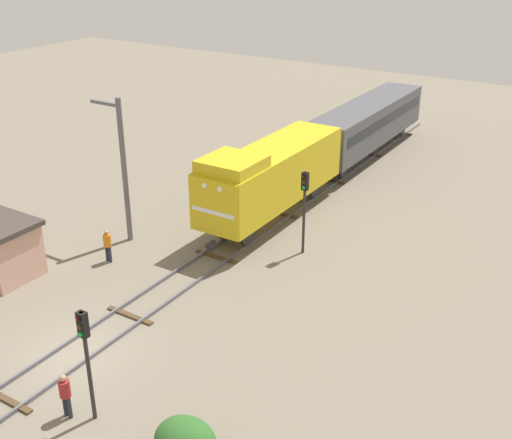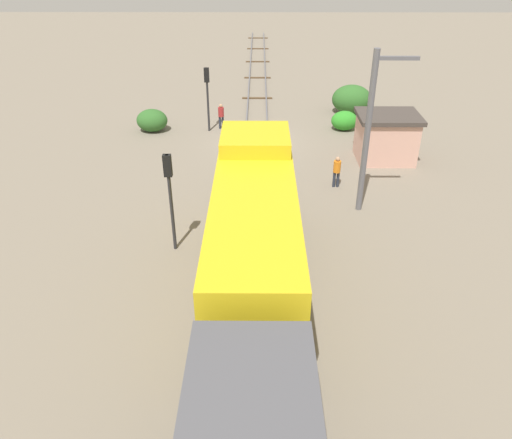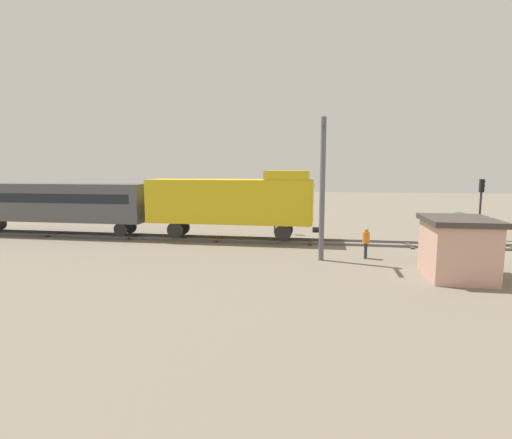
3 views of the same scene
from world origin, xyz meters
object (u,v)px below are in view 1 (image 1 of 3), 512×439
Objects in this scene: locomotive at (270,174)px; passenger_car_leading at (368,121)px; traffic_signal_mid at (304,198)px; worker_by_signal at (107,243)px; catenary_mast at (123,167)px; traffic_signal_near at (85,346)px; worker_near_track at (65,393)px.

passenger_car_leading is (0.00, 13.34, -0.25)m from locomotive.
passenger_car_leading is 3.25× the size of traffic_signal_mid.
worker_by_signal is at bearing -100.95° from passenger_car_leading.
catenary_mast is at bearing -157.54° from traffic_signal_mid.
worker_by_signal is at bearing 131.47° from traffic_signal_near.
worker_by_signal is (-7.40, 8.37, -1.90)m from traffic_signal_near.
worker_by_signal is at bearing 162.91° from worker_near_track.
passenger_car_leading is 22.15m from worker_by_signal.
traffic_signal_near is 2.45× the size of worker_near_track.
worker_by_signal is at bearing -116.67° from locomotive.
traffic_signal_near is 11.34m from worker_by_signal.
traffic_signal_near is at bearing 63.38° from worker_near_track.
traffic_signal_mid reaches higher than worker_by_signal.
traffic_signal_near is 2.10m from worker_near_track.
catenary_mast is at bearing -130.40° from locomotive.
locomotive reaches higher than passenger_car_leading.
traffic_signal_mid is 9.22m from catenary_mast.
worker_by_signal is (-4.20, -21.70, -1.53)m from passenger_car_leading.
traffic_signal_mid is at bearing -126.31° from worker_by_signal.
traffic_signal_mid is 14.87m from worker_near_track.
traffic_signal_mid is 2.53× the size of worker_by_signal.
catenary_mast reaches higher than locomotive.
passenger_car_leading is 16.16m from traffic_signal_mid.
catenary_mast is (-7.46, 11.20, 3.03)m from worker_near_track.
locomotive is at bearing 49.60° from catenary_mast.
worker_by_signal is 3.97m from catenary_mast.
worker_near_track is (-0.80, -0.41, -1.90)m from traffic_signal_near.
locomotive is 7.91m from catenary_mast.
traffic_signal_near is at bearing 147.29° from worker_by_signal.
worker_near_track is 0.22× the size of catenary_mast.
catenary_mast reaches higher than traffic_signal_near.
traffic_signal_near is 14.28m from traffic_signal_mid.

